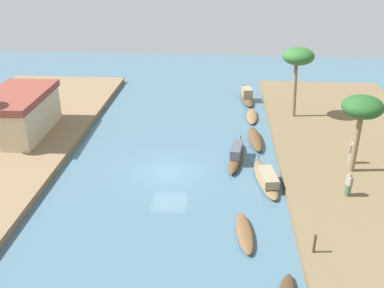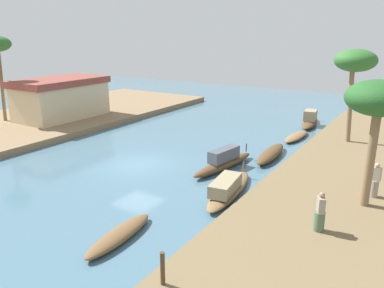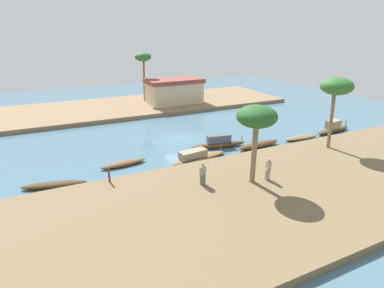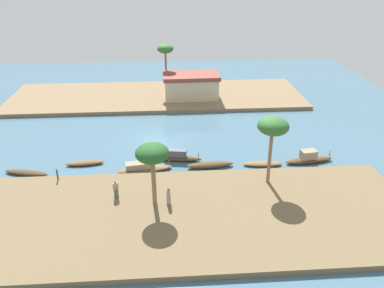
{
  "view_description": "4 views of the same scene",
  "coord_description": "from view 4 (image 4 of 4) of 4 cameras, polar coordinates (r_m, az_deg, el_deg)",
  "views": [
    {
      "loc": [
        -26.11,
        -3.56,
        14.55
      ],
      "look_at": [
        2.44,
        -1.47,
        1.09
      ],
      "focal_mm": 39.99,
      "sensor_mm": 36.0,
      "label": 1
    },
    {
      "loc": [
        -15.86,
        -14.03,
        7.51
      ],
      "look_at": [
        3.58,
        -1.67,
        0.64
      ],
      "focal_mm": 34.43,
      "sensor_mm": 36.0,
      "label": 2
    },
    {
      "loc": [
        -11.54,
        -27.71,
        10.19
      ],
      "look_at": [
        -0.25,
        -4.04,
        0.48
      ],
      "focal_mm": 28.54,
      "sensor_mm": 36.0,
      "label": 3
    },
    {
      "loc": [
        1.62,
        -37.47,
        18.53
      ],
      "look_at": [
        4.03,
        -2.17,
        0.49
      ],
      "focal_mm": 34.47,
      "sensor_mm": 36.0,
      "label": 4
    }
  ],
  "objects": [
    {
      "name": "riverbank_right",
      "position": [
        54.8,
        -5.42,
        7.4
      ],
      "size": [
        42.2,
        12.77,
        0.49
      ],
      "primitive_type": "cube",
      "color": "#846B4C",
      "rests_on": "ground"
    },
    {
      "name": "sampan_midstream",
      "position": [
        38.8,
        17.63,
        -2.12
      ],
      "size": [
        5.06,
        1.62,
        1.35
      ],
      "rotation": [
        0.0,
        0.0,
        0.12
      ],
      "color": "brown",
      "rests_on": "river_water"
    },
    {
      "name": "mooring_post",
      "position": [
        35.45,
        -20.12,
        -4.43
      ],
      "size": [
        0.14,
        0.14,
        1.06
      ],
      "primitive_type": "cylinder",
      "color": "#4C3823",
      "rests_on": "riverbank_left"
    },
    {
      "name": "river_water",
      "position": [
        41.84,
        -5.72,
        0.58
      ],
      "size": [
        70.5,
        70.5,
        0.0
      ],
      "primitive_type": "plane",
      "color": "#476B7F",
      "rests_on": "ground"
    },
    {
      "name": "sampan_with_red_awning",
      "position": [
        38.21,
        -16.24,
        -2.84
      ],
      "size": [
        3.76,
        1.18,
        0.4
      ],
      "rotation": [
        0.0,
        0.0,
        0.08
      ],
      "color": "brown",
      "rests_on": "river_water"
    },
    {
      "name": "palm_tree_left_far",
      "position": [
        31.57,
        12.43,
        2.53
      ],
      "size": [
        2.67,
        2.67,
        6.16
      ],
      "color": "#7F6647",
      "rests_on": "riverbank_left"
    },
    {
      "name": "sampan_upstream_small",
      "position": [
        38.46,
        -24.25,
        -4.09
      ],
      "size": [
        4.42,
        1.81,
        0.4
      ],
      "rotation": [
        0.0,
        0.0,
        -0.23
      ],
      "color": "#47331E",
      "rests_on": "river_water"
    },
    {
      "name": "sampan_foreground",
      "position": [
        37.38,
        -2.59,
        -1.95
      ],
      "size": [
        5.39,
        1.67,
        1.22
      ],
      "rotation": [
        0.0,
        0.0,
        -0.15
      ],
      "color": "brown",
      "rests_on": "river_water"
    },
    {
      "name": "sampan_downstream_large",
      "position": [
        35.84,
        -7.66,
        -3.69
      ],
      "size": [
        5.39,
        1.89,
        1.0
      ],
      "rotation": [
        0.0,
        0.0,
        0.14
      ],
      "color": "brown",
      "rests_on": "river_water"
    },
    {
      "name": "person_by_mooring",
      "position": [
        31.65,
        -11.7,
        -6.98
      ],
      "size": [
        0.52,
        0.52,
        1.55
      ],
      "rotation": [
        0.0,
        0.0,
        3.58
      ],
      "color": "#4C664C",
      "rests_on": "riverbank_left"
    },
    {
      "name": "person_on_near_bank",
      "position": [
        30.21,
        -3.65,
        -8.12
      ],
      "size": [
        0.4,
        0.43,
        1.6
      ],
      "rotation": [
        0.0,
        0.0,
        4.55
      ],
      "color": "gray",
      "rests_on": "riverbank_left"
    },
    {
      "name": "sampan_open_hull",
      "position": [
        37.25,
        10.87,
        -3.03
      ],
      "size": [
        3.94,
        1.14,
        0.37
      ],
      "rotation": [
        0.0,
        0.0,
        -0.05
      ],
      "color": "brown",
      "rests_on": "river_water"
    },
    {
      "name": "palm_tree_left_near",
      "position": [
        28.41,
        -6.17,
        -1.64
      ],
      "size": [
        2.63,
        2.63,
        5.35
      ],
      "color": "#7F6647",
      "rests_on": "riverbank_left"
    },
    {
      "name": "riverbank_left",
      "position": [
        29.68,
        -6.32,
        -11.22
      ],
      "size": [
        42.2,
        12.77,
        0.49
      ],
      "primitive_type": "cube",
      "color": "brown",
      "rests_on": "ground"
    },
    {
      "name": "riverside_building",
      "position": [
        52.84,
        -0.15,
        9.03
      ],
      "size": [
        7.93,
        4.6,
        3.41
      ],
      "rotation": [
        0.0,
        0.0,
        0.02
      ],
      "color": "beige",
      "rests_on": "riverbank_right"
    },
    {
      "name": "sampan_with_tall_canopy",
      "position": [
        36.29,
        2.82,
        -3.23
      ],
      "size": [
        4.68,
        1.29,
        0.54
      ],
      "rotation": [
        0.0,
        0.0,
        0.07
      ],
      "color": "brown",
      "rests_on": "river_water"
    },
    {
      "name": "palm_tree_right_tall",
      "position": [
        54.37,
        -4.15,
        14.28
      ],
      "size": [
        2.34,
        2.34,
        6.97
      ],
      "color": "brown",
      "rests_on": "riverbank_right"
    }
  ]
}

